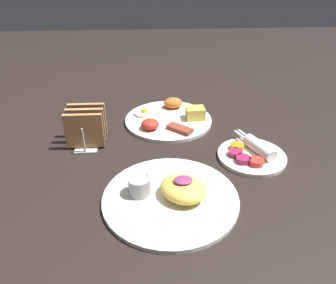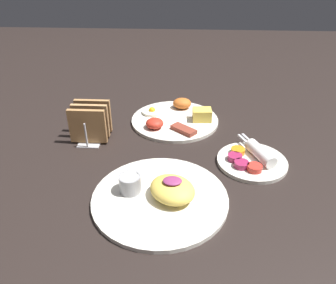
{
  "view_description": "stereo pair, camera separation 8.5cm",
  "coord_description": "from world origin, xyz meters",
  "px_view_note": "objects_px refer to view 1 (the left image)",
  "views": [
    {
      "loc": [
        -0.05,
        -0.7,
        0.47
      ],
      "look_at": [
        -0.0,
        0.03,
        0.03
      ],
      "focal_mm": 35.0,
      "sensor_mm": 36.0,
      "label": 1
    },
    {
      "loc": [
        0.04,
        -0.7,
        0.47
      ],
      "look_at": [
        -0.0,
        0.03,
        0.03
      ],
      "focal_mm": 35.0,
      "sensor_mm": 36.0,
      "label": 2
    }
  ],
  "objects_px": {
    "plate_condiments": "(252,154)",
    "plate_foreground": "(171,195)",
    "plate_breakfast": "(169,118)",
    "toast_rack": "(86,127)"
  },
  "relations": [
    {
      "from": "plate_condiments",
      "to": "plate_breakfast",
      "type": "bearing_deg",
      "value": 132.66
    },
    {
      "from": "plate_condiments",
      "to": "plate_foreground",
      "type": "distance_m",
      "value": 0.26
    },
    {
      "from": "plate_breakfast",
      "to": "plate_foreground",
      "type": "distance_m",
      "value": 0.37
    },
    {
      "from": "plate_condiments",
      "to": "plate_foreground",
      "type": "xyz_separation_m",
      "value": [
        -0.22,
        -0.15,
        0.0
      ]
    },
    {
      "from": "plate_breakfast",
      "to": "toast_rack",
      "type": "distance_m",
      "value": 0.26
    },
    {
      "from": "toast_rack",
      "to": "plate_foreground",
      "type": "bearing_deg",
      "value": -49.7
    },
    {
      "from": "plate_condiments",
      "to": "plate_foreground",
      "type": "relative_size",
      "value": 0.65
    },
    {
      "from": "plate_breakfast",
      "to": "plate_condiments",
      "type": "distance_m",
      "value": 0.29
    },
    {
      "from": "plate_breakfast",
      "to": "plate_foreground",
      "type": "relative_size",
      "value": 0.91
    },
    {
      "from": "plate_breakfast",
      "to": "plate_foreground",
      "type": "bearing_deg",
      "value": -92.81
    }
  ]
}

